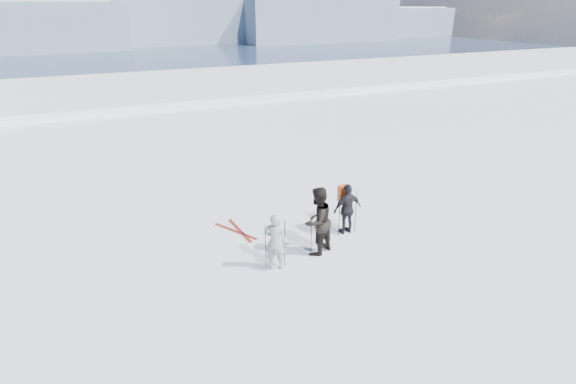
{
  "coord_description": "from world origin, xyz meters",
  "views": [
    {
      "loc": [
        -6.57,
        -7.6,
        6.44
      ],
      "look_at": [
        -1.66,
        3.0,
        1.53
      ],
      "focal_mm": 28.0,
      "sensor_mm": 36.0,
      "label": 1
    }
  ],
  "objects_px": {
    "skier_dark": "(317,221)",
    "skier_pack": "(347,209)",
    "skis_loose": "(238,231)",
    "skier_grey": "(275,242)"
  },
  "relations": [
    {
      "from": "skier_pack",
      "to": "skis_loose",
      "type": "bearing_deg",
      "value": -26.67
    },
    {
      "from": "skier_grey",
      "to": "skis_loose",
      "type": "relative_size",
      "value": 0.92
    },
    {
      "from": "skier_dark",
      "to": "skier_pack",
      "type": "bearing_deg",
      "value": -177.9
    },
    {
      "from": "skier_grey",
      "to": "skier_dark",
      "type": "xyz_separation_m",
      "value": [
        1.37,
        0.25,
        0.19
      ]
    },
    {
      "from": "skier_dark",
      "to": "skis_loose",
      "type": "height_order",
      "value": "skier_dark"
    },
    {
      "from": "skier_pack",
      "to": "skis_loose",
      "type": "relative_size",
      "value": 0.93
    },
    {
      "from": "skier_dark",
      "to": "skis_loose",
      "type": "distance_m",
      "value": 2.83
    },
    {
      "from": "skier_dark",
      "to": "skis_loose",
      "type": "bearing_deg",
      "value": -76.49
    },
    {
      "from": "skier_pack",
      "to": "skis_loose",
      "type": "distance_m",
      "value": 3.41
    },
    {
      "from": "skier_grey",
      "to": "skier_dark",
      "type": "bearing_deg",
      "value": -138.45
    }
  ]
}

